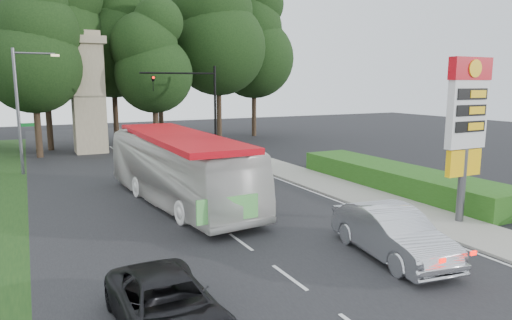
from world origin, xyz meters
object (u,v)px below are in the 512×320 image
streetlight_signs (21,105)px  sedan_silver (392,233)px  gas_station_pylon (467,118)px  suv_charcoal (167,306)px  traffic_signal_mast (200,98)px  transit_bus (179,169)px  monument (88,92)px

streetlight_signs → sedan_silver: bearing=-63.1°
gas_station_pylon → suv_charcoal: (-13.33, -2.82, -3.78)m
streetlight_signs → gas_station_pylon: bearing=-51.0°
traffic_signal_mast → sedan_silver: (-1.73, -23.59, -3.82)m
transit_bus → suv_charcoal: size_ratio=2.57×
transit_bus → suv_charcoal: bearing=-114.7°
transit_bus → gas_station_pylon: bearing=-47.4°
suv_charcoal → traffic_signal_mast: bearing=67.7°
suv_charcoal → monument: bearing=85.3°
traffic_signal_mast → suv_charcoal: size_ratio=1.50×
gas_station_pylon → monument: (-11.20, 28.01, 0.66)m
sedan_silver → suv_charcoal: size_ratio=1.09×
sedan_silver → monument: bearing=109.3°
gas_station_pylon → sedan_silver: 6.56m
transit_bus → traffic_signal_mast: bearing=60.0°
monument → suv_charcoal: size_ratio=2.10×
streetlight_signs → monument: size_ratio=0.80×
monument → transit_bus: monument is taller
monument → sedan_silver: bearing=-78.6°
monument → transit_bus: (1.65, -19.61, -3.39)m
gas_station_pylon → traffic_signal_mast: size_ratio=0.95×
traffic_signal_mast → monument: monument is taller
traffic_signal_mast → suv_charcoal: traffic_signal_mast is taller
streetlight_signs → sedan_silver: (10.94, -21.60, -3.58)m
traffic_signal_mast → monument: size_ratio=0.72×
traffic_signal_mast → suv_charcoal: 26.99m
streetlight_signs → sedan_silver: streetlight_signs is taller
monument → streetlight_signs: bearing=-122.0°
gas_station_pylon → transit_bus: bearing=138.7°
transit_bus → monument: bearing=88.7°
traffic_signal_mast → streetlight_signs: 12.83m
gas_station_pylon → streetlight_signs: bearing=129.0°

